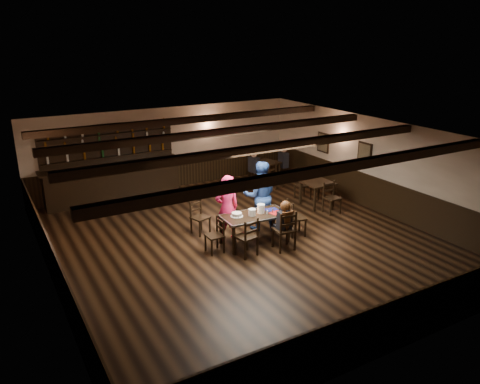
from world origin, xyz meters
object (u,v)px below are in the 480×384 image
dining_table (255,217)px  chair_near_left (249,235)px  woman_pink (227,208)px  man_blue (260,196)px  bar_counter (113,177)px  cake (237,215)px  chair_near_right (286,228)px

dining_table → chair_near_left: 0.79m
chair_near_left → woman_pink: (0.03, 1.11, 0.29)m
man_blue → bar_counter: bar_counter is taller
woman_pink → cake: bearing=102.7°
bar_counter → chair_near_left: bearing=-73.8°
chair_near_left → man_blue: size_ratio=0.51×
dining_table → chair_near_right: chair_near_right is taller
chair_near_left → cake: size_ratio=3.11×
man_blue → dining_table: bearing=74.7°
dining_table → chair_near_left: (-0.52, -0.58, -0.12)m
bar_counter → man_blue: bearing=-57.4°
man_blue → chair_near_right: bearing=107.7°
chair_near_right → woman_pink: size_ratio=0.59×
man_blue → woman_pink: bearing=33.9°
chair_near_left → chair_near_right: 0.95m
chair_near_left → bar_counter: bar_counter is taller
chair_near_left → man_blue: bearing=49.1°
dining_table → cake: 0.48m
chair_near_right → woman_pink: woman_pink is taller
woman_pink → chair_near_right: bearing=131.8°
woman_pink → man_blue: 1.10m
chair_near_right → woman_pink: (-0.91, 1.27, 0.26)m
woman_pink → bar_counter: bar_counter is taller
chair_near_right → cake: (-0.86, 0.85, 0.21)m
dining_table → chair_near_left: bearing=-131.9°
dining_table → man_blue: 0.95m
dining_table → chair_near_left: size_ratio=1.77×
chair_near_left → woman_pink: woman_pink is taller
chair_near_right → bar_counter: 6.26m
chair_near_right → cake: 1.23m
dining_table → chair_near_right: (0.41, -0.74, -0.09)m
dining_table → woman_pink: size_ratio=0.99×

